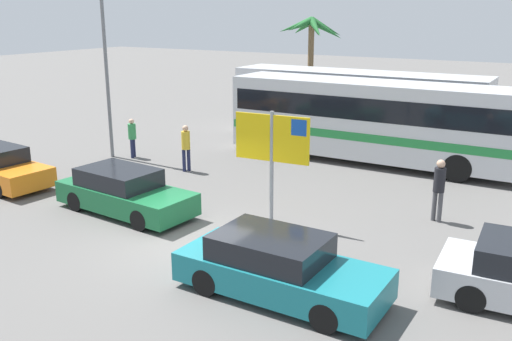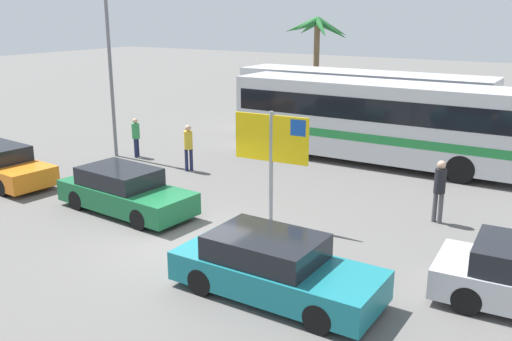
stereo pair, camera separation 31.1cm
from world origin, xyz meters
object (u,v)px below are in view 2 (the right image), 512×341
(pedestrian_near_sign, at_px, (440,186))
(car_orange, at_px, (0,165))
(ferry_sign, at_px, (273,143))
(pedestrian_by_bus, at_px, (188,144))
(car_green, at_px, (125,191))
(bus_front_coach, at_px, (376,118))
(bus_rear_coach, at_px, (361,103))
(pedestrian_crossing_lot, at_px, (136,134))
(car_teal, at_px, (274,268))

(pedestrian_near_sign, bearing_deg, car_orange, -57.84)
(ferry_sign, height_order, pedestrian_by_bus, ferry_sign)
(car_orange, bearing_deg, car_green, 6.91)
(ferry_sign, xyz_separation_m, pedestrian_by_bus, (-5.37, 2.99, -1.29))
(bus_front_coach, xyz_separation_m, car_green, (-4.30, -9.38, -1.15))
(bus_rear_coach, relative_size, car_orange, 2.55)
(bus_rear_coach, height_order, pedestrian_by_bus, bus_rear_coach)
(car_green, xyz_separation_m, pedestrian_by_bus, (-1.17, 4.52, 0.40))
(ferry_sign, xyz_separation_m, car_green, (-4.20, -1.54, -1.69))
(car_green, bearing_deg, ferry_sign, 24.66)
(ferry_sign, bearing_deg, pedestrian_by_bus, 146.36)
(bus_front_coach, distance_m, car_green, 10.38)
(pedestrian_crossing_lot, bearing_deg, car_green, -68.61)
(ferry_sign, distance_m, car_orange, 10.27)
(car_orange, bearing_deg, pedestrian_near_sign, 21.93)
(car_orange, relative_size, pedestrian_crossing_lot, 2.79)
(ferry_sign, bearing_deg, pedestrian_near_sign, 27.38)
(bus_rear_coach, height_order, car_green, bus_rear_coach)
(car_teal, distance_m, pedestrian_by_bus, 10.07)
(car_teal, bearing_deg, bus_front_coach, 100.94)
(car_green, bearing_deg, pedestrian_by_bus, 109.01)
(car_teal, xyz_separation_m, car_green, (-6.38, 2.14, -0.00))
(car_green, bearing_deg, bus_front_coach, 69.96)
(car_teal, height_order, car_green, same)
(bus_rear_coach, relative_size, car_teal, 2.57)
(car_teal, relative_size, car_green, 0.98)
(ferry_sign, xyz_separation_m, pedestrian_crossing_lot, (-8.50, 3.50, -1.38))
(ferry_sign, relative_size, pedestrian_near_sign, 1.76)
(pedestrian_crossing_lot, distance_m, pedestrian_by_bus, 3.18)
(car_green, height_order, pedestrian_near_sign, pedestrian_near_sign)
(ferry_sign, relative_size, car_teal, 0.72)
(bus_rear_coach, xyz_separation_m, car_green, (-2.38, -12.56, -1.15))
(bus_front_coach, relative_size, pedestrian_by_bus, 6.54)
(ferry_sign, height_order, pedestrian_crossing_lot, ferry_sign)
(pedestrian_crossing_lot, bearing_deg, pedestrian_by_bus, -28.41)
(car_green, distance_m, pedestrian_by_bus, 4.69)
(bus_front_coach, height_order, pedestrian_crossing_lot, bus_front_coach)
(ferry_sign, xyz_separation_m, car_teal, (2.18, -3.68, -1.69))
(pedestrian_crossing_lot, xyz_separation_m, pedestrian_by_bus, (3.14, -0.52, 0.10))
(bus_rear_coach, distance_m, car_teal, 15.28)
(ferry_sign, relative_size, car_orange, 0.71)
(car_green, xyz_separation_m, pedestrian_crossing_lot, (-4.30, 5.04, 0.31))
(bus_front_coach, distance_m, ferry_sign, 7.86)
(bus_rear_coach, bearing_deg, car_orange, -122.66)
(car_orange, distance_m, pedestrian_crossing_lot, 5.42)
(bus_rear_coach, bearing_deg, pedestrian_by_bus, -113.80)
(car_orange, xyz_separation_m, car_green, (5.78, 0.17, 0.00))
(bus_front_coach, relative_size, car_orange, 2.55)
(bus_front_coach, height_order, car_teal, bus_front_coach)
(ferry_sign, distance_m, car_green, 4.78)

